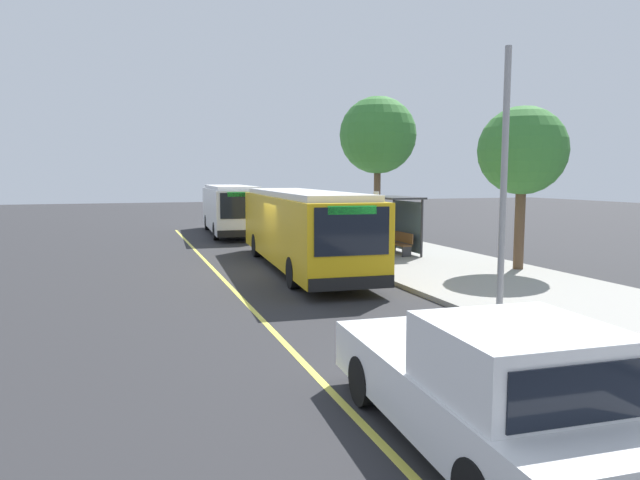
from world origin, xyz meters
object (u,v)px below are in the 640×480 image
transit_bus_main (302,226)px  transit_bus_second (230,208)px  pickup_truck (483,388)px  pedestrian_commuter (344,228)px  route_sign_post (376,217)px  waiting_bench (401,243)px

transit_bus_main → transit_bus_second: same height
transit_bus_main → pickup_truck: size_ratio=2.24×
pickup_truck → pedestrian_commuter: size_ratio=3.25×
transit_bus_second → route_sign_post: 15.01m
transit_bus_second → pedestrian_commuter: (9.96, 3.54, -0.50)m
transit_bus_main → transit_bus_second: bearing=-178.9°
waiting_bench → transit_bus_second: bearing=-157.8°
transit_bus_second → pickup_truck: bearing=-3.7°
transit_bus_main → pedestrian_commuter: (-3.99, 3.27, -0.50)m
pickup_truck → route_sign_post: 14.79m
transit_bus_second → route_sign_post: size_ratio=3.75×
pickup_truck → transit_bus_main: bearing=171.8°
waiting_bench → route_sign_post: bearing=-45.0°
transit_bus_second → pedestrian_commuter: transit_bus_second is taller
transit_bus_second → route_sign_post: (14.70, 3.01, 0.34)m
waiting_bench → transit_bus_main: bearing=-74.4°
transit_bus_second → pedestrian_commuter: size_ratio=6.21×
transit_bus_main → pickup_truck: transit_bus_main is taller
waiting_bench → pedestrian_commuter: pedestrian_commuter is taller
route_sign_post → pedestrian_commuter: bearing=173.7°
transit_bus_second → route_sign_post: same height
transit_bus_second → waiting_bench: bearing=22.2°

